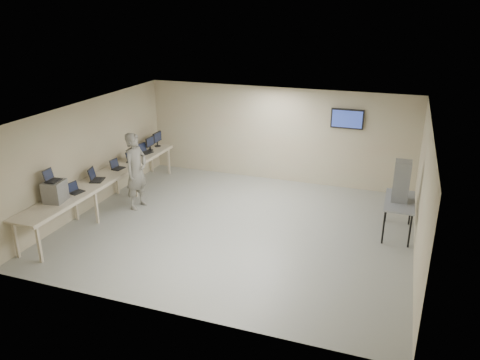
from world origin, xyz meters
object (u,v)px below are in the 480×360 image
(equipment_box, at_px, (55,191))
(workbench, at_px, (106,178))
(soldier, at_px, (136,171))
(side_table, at_px, (400,203))

(equipment_box, bearing_deg, workbench, 78.35)
(equipment_box, height_order, soldier, soldier)
(workbench, height_order, equipment_box, equipment_box)
(side_table, bearing_deg, equipment_box, -159.24)
(equipment_box, xyz_separation_m, side_table, (7.25, 2.75, -0.37))
(equipment_box, xyz_separation_m, soldier, (0.78, 2.09, -0.14))
(soldier, height_order, side_table, soldier)
(workbench, distance_m, soldier, 0.80)
(soldier, relative_size, side_table, 1.43)
(soldier, xyz_separation_m, side_table, (6.47, 0.65, -0.24))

